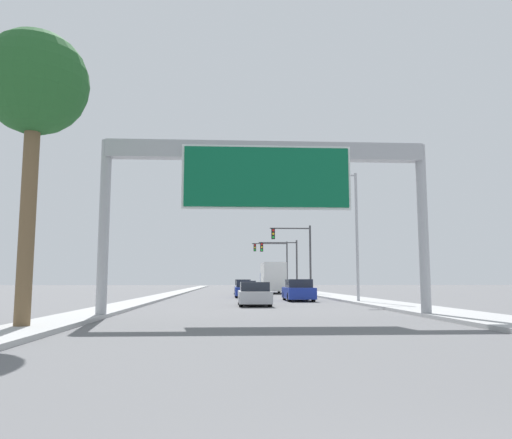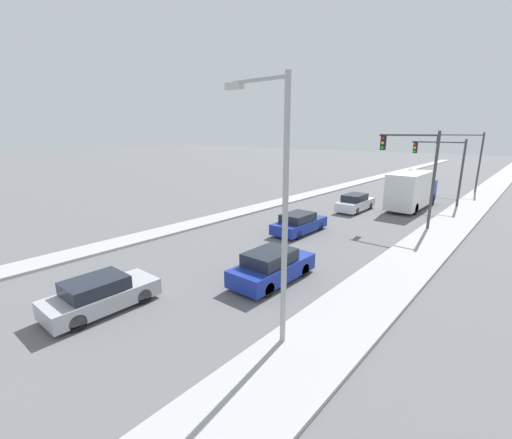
% 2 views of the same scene
% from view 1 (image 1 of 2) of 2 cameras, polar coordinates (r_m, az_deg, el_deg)
% --- Properties ---
extents(sidewalk_right, '(3.00, 120.00, 0.15)m').
position_cam_1_polar(sidewalk_right, '(62.62, 5.38, -8.19)').
color(sidewalk_right, '#A7A7A7').
rests_on(sidewalk_right, ground).
extents(median_strip_left, '(2.00, 120.00, 0.15)m').
position_cam_1_polar(median_strip_left, '(62.19, -8.56, -8.16)').
color(median_strip_left, '#A7A7A7').
rests_on(median_strip_left, ground).
extents(sign_gantry, '(13.32, 0.73, 7.08)m').
position_cam_1_polar(sign_gantry, '(20.30, 1.20, 5.03)').
color(sign_gantry, '#9EA0A5').
rests_on(sign_gantry, ground).
extents(car_near_right, '(1.89, 4.57, 1.54)m').
position_cam_1_polar(car_near_right, '(36.07, 4.87, -8.11)').
color(car_near_right, navy).
rests_on(car_near_right, ground).
extents(car_far_left, '(1.82, 4.27, 1.37)m').
position_cam_1_polar(car_far_left, '(29.22, -0.20, -8.56)').
color(car_far_left, '#A5A8AD').
rests_on(car_far_left, ground).
extents(car_far_right, '(1.76, 4.68, 1.54)m').
position_cam_1_polar(car_far_right, '(52.51, -1.54, -7.76)').
color(car_far_right, silver).
rests_on(car_far_right, ground).
extents(car_mid_left, '(1.85, 4.59, 1.42)m').
position_cam_1_polar(car_mid_left, '(43.38, -1.19, -8.00)').
color(car_mid_left, navy).
rests_on(car_mid_left, ground).
extents(truck_box_primary, '(2.43, 8.12, 3.40)m').
position_cam_1_polar(truck_box_primary, '(56.88, 1.89, -6.69)').
color(truck_box_primary, navy).
rests_on(truck_box_primary, ground).
extents(traffic_light_near_intersection, '(4.18, 0.32, 6.98)m').
position_cam_1_polar(traffic_light_near_intersection, '(50.51, 4.85, -3.32)').
color(traffic_light_near_intersection, '#3D3D3F').
rests_on(traffic_light_near_intersection, ground).
extents(traffic_light_mid_block, '(4.72, 0.32, 6.29)m').
position_cam_1_polar(traffic_light_mid_block, '(60.36, 3.27, -4.29)').
color(traffic_light_mid_block, '#3D3D3F').
rests_on(traffic_light_mid_block, ground).
extents(traffic_light_far_intersection, '(5.04, 0.32, 6.89)m').
position_cam_1_polar(traffic_light_far_intersection, '(70.31, 2.33, -4.34)').
color(traffic_light_far_intersection, '#3D3D3F').
rests_on(traffic_light_far_intersection, ground).
extents(palm_tree_foreground, '(3.23, 3.23, 9.16)m').
position_cam_1_polar(palm_tree_foreground, '(17.30, -23.95, 13.60)').
color(palm_tree_foreground, brown).
rests_on(palm_tree_foreground, ground).
extents(street_lamp_right, '(2.42, 0.28, 8.51)m').
position_cam_1_polar(street_lamp_right, '(33.14, 10.95, -0.70)').
color(street_lamp_right, '#9EA0A5').
rests_on(street_lamp_right, ground).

